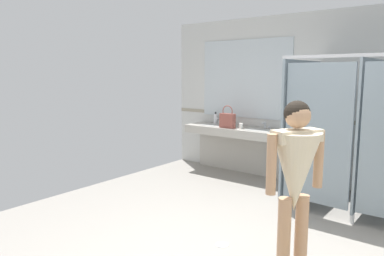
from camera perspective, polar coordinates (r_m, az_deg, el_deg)
The scene contains 10 objects.
wall_back at distance 6.07m, azimuth 21.81°, elevation 4.01°, with size 6.15×0.12×2.73m, color silver.
wall_back_tile_band at distance 6.03m, azimuth 21.47°, elevation 0.98°, with size 6.15×0.01×0.06m, color #9E937F.
vanity_counter at distance 6.55m, azimuth 7.20°, elevation -1.78°, with size 1.86×0.55×0.96m.
mirror_panel at distance 6.62m, azimuth 8.26°, elevation 7.58°, with size 1.76×0.02×1.37m, color silver.
bathroom_stalls at distance 5.04m, azimuth 25.55°, elevation -0.69°, with size 1.89×1.35×2.00m.
person_standing at distance 3.13m, azimuth 15.81°, elevation -6.58°, with size 0.54×0.54×1.57m.
handbag at distance 6.35m, azimuth 5.55°, elevation 1.27°, with size 0.27×0.11×0.39m.
soap_dispenser at distance 6.85m, azimuth 3.69°, elevation 1.48°, with size 0.07×0.07×0.22m.
paper_cup at distance 6.28m, azimuth 7.66°, elevation 0.32°, with size 0.07×0.07×0.09m, color white.
floor_drain_cover at distance 4.03m, azimuth 4.66°, elevation -17.66°, with size 0.14×0.14×0.01m, color #B7BABF.
Camera 1 is at (1.69, -2.87, 1.78)m, focal length 34.20 mm.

